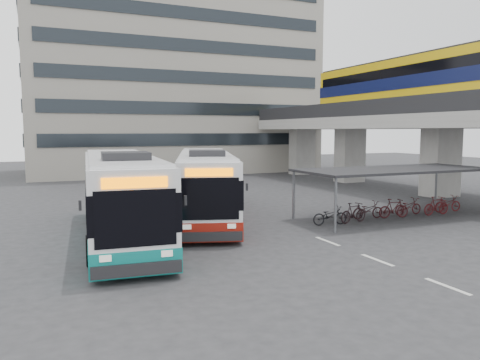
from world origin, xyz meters
name	(u,v)px	position (x,y,z in m)	size (l,w,h in m)	color
ground	(272,248)	(0.00, 0.00, 0.00)	(120.00, 120.00, 0.00)	#28282B
viaduct	(407,106)	(17.00, 11.33, 6.23)	(8.00, 32.00, 9.68)	gray
bike_shelter	(393,192)	(8.50, 3.00, 1.36)	(10.00, 4.00, 2.54)	#595B60
office_block	(170,58)	(6.00, 36.00, 12.50)	(30.00, 15.00, 25.00)	gray
road_markings	(377,260)	(2.50, -3.00, 0.01)	(0.15, 7.60, 0.01)	beige
bus_main	(205,186)	(-0.29, 6.80, 1.67)	(6.27, 12.37, 3.60)	white
bus_teal	(121,197)	(-4.99, 4.04, 1.72)	(3.88, 12.73, 3.71)	white
pedestrian	(148,216)	(-4.00, 3.35, 0.94)	(0.68, 0.45, 1.87)	black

